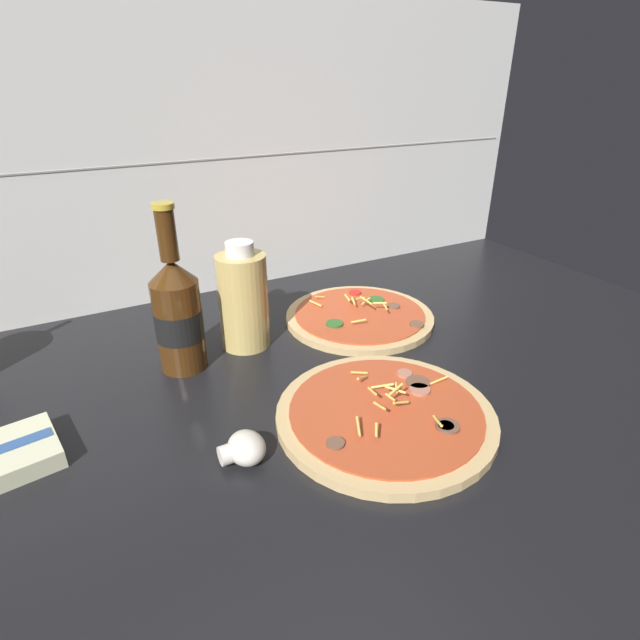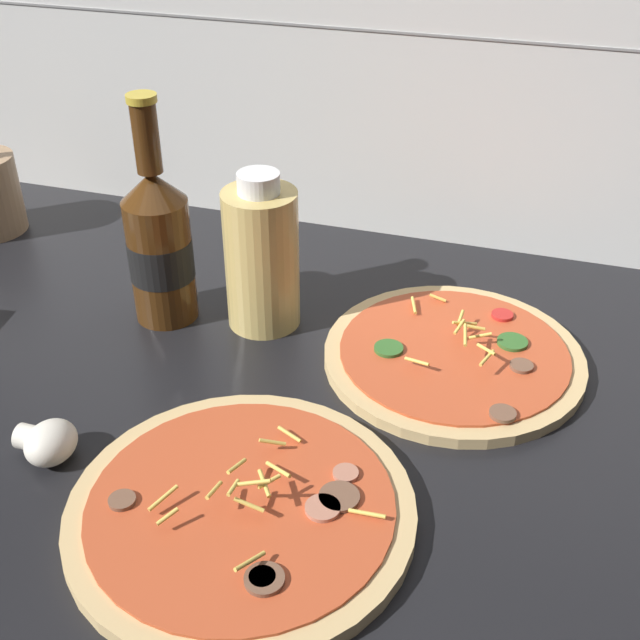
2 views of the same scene
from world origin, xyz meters
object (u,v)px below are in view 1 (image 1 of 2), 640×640
at_px(pizza_far, 360,316).
at_px(oil_bottle, 243,299).
at_px(mushroom_left, 244,448).
at_px(pizza_near, 386,414).
at_px(beer_bottle, 178,313).

xyz_separation_m(pizza_far, oil_bottle, (-0.23, 0.02, 0.08)).
xyz_separation_m(pizza_far, mushroom_left, (-0.33, -0.26, 0.01)).
distance_m(pizza_near, beer_bottle, 0.35).
bearing_deg(oil_bottle, beer_bottle, -169.20).
relative_size(pizza_far, oil_bottle, 1.52).
bearing_deg(pizza_near, pizza_far, 63.97).
bearing_deg(pizza_far, beer_bottle, -178.91).
bearing_deg(beer_bottle, pizza_near, -52.93).
height_order(beer_bottle, oil_bottle, beer_bottle).
bearing_deg(pizza_far, mushroom_left, -141.89).
bearing_deg(pizza_far, pizza_near, -116.03).
height_order(pizza_near, oil_bottle, oil_bottle).
height_order(pizza_near, pizza_far, pizza_near).
height_order(pizza_far, oil_bottle, oil_bottle).
xyz_separation_m(pizza_near, pizza_far, (0.14, 0.28, -0.00)).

